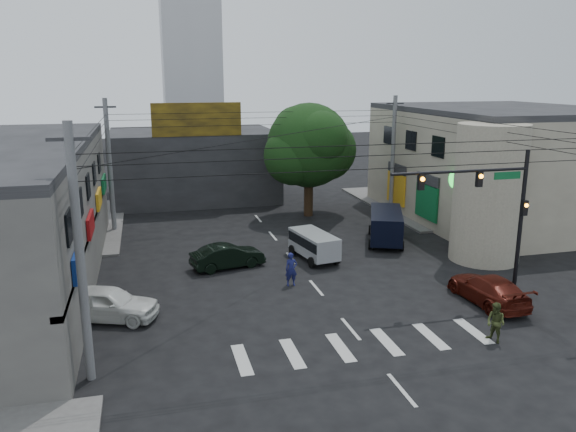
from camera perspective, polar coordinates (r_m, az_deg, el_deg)
name	(u,v)px	position (r m, az deg, el deg)	size (l,w,h in m)	color
ground	(329,303)	(27.36, 4.14, -8.77)	(160.00, 160.00, 0.00)	black
sidewalk_far_left	(5,230)	(44.28, -26.81, -1.27)	(16.00, 16.00, 0.15)	#514F4C
sidewalk_far_right	(461,202)	(50.49, 17.17, 1.35)	(16.00, 16.00, 0.15)	#514F4C
building_right	(500,166)	(45.70, 20.76, 4.81)	(14.00, 18.00, 8.00)	gray
corner_column	(488,193)	(34.47, 19.70, 2.17)	(4.00, 4.00, 8.00)	gray
building_far	(193,165)	(50.63, -9.59, 5.18)	(14.00, 10.00, 6.00)	#232326
billboard	(197,119)	(45.30, -9.25, 9.66)	(7.00, 0.30, 2.60)	olive
tower_distant	(189,1)	(94.93, -10.05, 20.68)	(9.00, 9.00, 44.00)	silver
street_tree	(309,146)	(42.96, 2.14, 7.15)	(6.40, 6.40, 8.70)	black
traffic_gantry	(493,200)	(28.50, 20.08, 1.51)	(7.10, 0.35, 7.20)	black
utility_pole_near_left	(80,257)	(20.41, -20.38, -3.91)	(0.32, 0.32, 9.20)	#59595B
utility_pole_far_left	(110,166)	(40.40, -17.65, 4.82)	(0.32, 0.32, 9.20)	#59595B
utility_pole_far_right	(393,156)	(44.44, 10.60, 6.02)	(0.32, 0.32, 9.20)	#59595B
dark_sedan	(228,256)	(32.03, -6.16, -4.08)	(4.36, 2.30, 1.37)	black
white_compact	(107,303)	(26.49, -17.89, -8.43)	(4.88, 3.30, 1.54)	white
maroon_sedan	(488,289)	(28.69, 19.64, -7.00)	(2.13, 4.84, 1.38)	#47110A
silver_minivan	(314,246)	(33.23, 2.65, -3.11)	(2.25, 4.01, 1.63)	#B5B8BD
navy_van	(386,227)	(37.18, 9.91, -1.09)	(3.80, 5.53, 2.07)	black
traffic_officer	(291,269)	(29.14, 0.33, -5.44)	(0.65, 0.43, 1.76)	#16194E
pedestrian_olive	(496,323)	(24.71, 20.35, -10.12)	(0.86, 0.97, 1.68)	#353F1D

